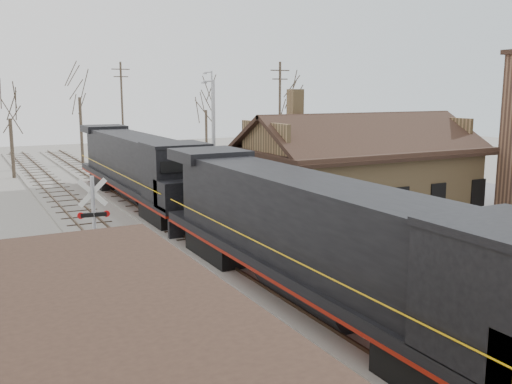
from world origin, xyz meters
The scene contains 17 objects.
ground centered at (0.00, 0.00, 0.00)m, with size 140.00×140.00×0.00m, color gray.
road centered at (0.00, 0.00, 0.01)m, with size 60.00×9.00×0.03m, color #59595E.
track_main centered at (0.00, 15.00, 0.07)m, with size 3.40×90.00×0.24m.
track_siding centered at (-4.50, 15.00, 0.07)m, with size 3.40×90.00×0.24m.
depot centered at (11.99, 12.00, 2.41)m, with size 15.20×9.31×7.90m.
locomotive_lead centered at (0.00, -1.52, 2.59)m, with size 3.31×22.17×4.93m.
locomotive_trailing centered at (0.00, 20.92, 2.59)m, with size 3.31×22.17×4.66m.
crossbuck_near centered at (2.18, -5.00, 1.96)m, with size 1.18×0.38×4.19m.
crossbuck_far centered at (-6.39, 5.43, 2.07)m, with size 1.28×0.34×4.47m.
streetlight_b centered at (5.04, 19.62, 4.81)m, with size 0.25×2.04×8.56m.
streetlight_c centered at (11.16, 34.06, 5.37)m, with size 0.25×2.04×9.66m.
utility_pole_b centered at (5.52, 45.91, 5.69)m, with size 2.00×0.24×10.91m.
utility_pole_c centered at (16.35, 29.81, 5.47)m, with size 2.00×0.24×10.47m.
tree_b centered at (-6.65, 38.12, 6.22)m, with size 3.57×3.57×8.75m.
tree_c centered at (0.87, 45.35, 8.29)m, with size 4.75×4.75×11.63m.
tree_d centered at (14.51, 43.44, 6.53)m, with size 3.75×3.75×9.18m.
tree_e centered at (20.72, 35.23, 7.08)m, with size 4.06×4.06×9.95m.
Camera 1 is at (-11.02, -17.36, 7.81)m, focal length 40.00 mm.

